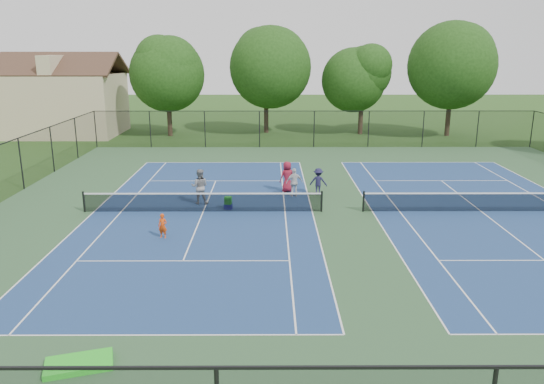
{
  "coord_description": "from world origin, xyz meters",
  "views": [
    {
      "loc": [
        -3.63,
        -25.44,
        7.93
      ],
      "look_at": [
        -3.54,
        -1.0,
        1.3
      ],
      "focal_mm": 35.0,
      "sensor_mm": 36.0,
      "label": 1
    }
  ],
  "objects_px": {
    "tree_back_a": "(167,70)",
    "bystander_c": "(287,177)",
    "instructor": "(200,187)",
    "bystander_b": "(318,181)",
    "clapboard_house": "(65,102)",
    "child_player": "(163,226)",
    "ball_hopper": "(228,200)",
    "tree_back_c": "(362,76)",
    "tree_back_d": "(453,61)",
    "ball_crate": "(228,207)",
    "bystander_a": "(294,182)",
    "tree_back_b": "(266,63)"
  },
  "relations": [
    {
      "from": "ball_crate",
      "to": "tree_back_a",
      "type": "bearing_deg",
      "value": 107.06
    },
    {
      "from": "tree_back_c",
      "to": "bystander_a",
      "type": "bearing_deg",
      "value": -108.24
    },
    {
      "from": "bystander_b",
      "to": "tree_back_a",
      "type": "bearing_deg",
      "value": -48.2
    },
    {
      "from": "tree_back_b",
      "to": "bystander_c",
      "type": "distance_m",
      "value": 22.9
    },
    {
      "from": "tree_back_d",
      "to": "ball_crate",
      "type": "distance_m",
      "value": 30.84
    },
    {
      "from": "tree_back_a",
      "to": "bystander_c",
      "type": "bearing_deg",
      "value": -62.8
    },
    {
      "from": "instructor",
      "to": "bystander_b",
      "type": "height_order",
      "value": "instructor"
    },
    {
      "from": "child_player",
      "to": "tree_back_d",
      "type": "bearing_deg",
      "value": 63.2
    },
    {
      "from": "tree_back_a",
      "to": "clapboard_house",
      "type": "bearing_deg",
      "value": 174.29
    },
    {
      "from": "clapboard_house",
      "to": "ball_crate",
      "type": "bearing_deg",
      "value": -54.93
    },
    {
      "from": "tree_back_a",
      "to": "tree_back_c",
      "type": "distance_m",
      "value": 18.04
    },
    {
      "from": "tree_back_b",
      "to": "bystander_a",
      "type": "relative_size",
      "value": 6.27
    },
    {
      "from": "tree_back_c",
      "to": "tree_back_d",
      "type": "distance_m",
      "value": 8.17
    },
    {
      "from": "clapboard_house",
      "to": "ball_hopper",
      "type": "distance_m",
      "value": 30.1
    },
    {
      "from": "tree_back_b",
      "to": "instructor",
      "type": "xyz_separation_m",
      "value": [
        -3.33,
        -24.56,
        -5.66
      ]
    },
    {
      "from": "instructor",
      "to": "tree_back_a",
      "type": "bearing_deg",
      "value": -73.61
    },
    {
      "from": "clapboard_house",
      "to": "instructor",
      "type": "xyz_separation_m",
      "value": [
        15.67,
        -23.56,
        -2.15
      ]
    },
    {
      "from": "ball_hopper",
      "to": "ball_crate",
      "type": "bearing_deg",
      "value": 0.0
    },
    {
      "from": "tree_back_a",
      "to": "child_player",
      "type": "height_order",
      "value": "tree_back_a"
    },
    {
      "from": "clapboard_house",
      "to": "ball_hopper",
      "type": "relative_size",
      "value": 28.0
    },
    {
      "from": "tree_back_b",
      "to": "bystander_c",
      "type": "height_order",
      "value": "tree_back_b"
    },
    {
      "from": "bystander_a",
      "to": "ball_crate",
      "type": "xyz_separation_m",
      "value": [
        -3.48,
        -2.4,
        -0.66
      ]
    },
    {
      "from": "bystander_a",
      "to": "bystander_b",
      "type": "xyz_separation_m",
      "value": [
        1.36,
        0.4,
        -0.05
      ]
    },
    {
      "from": "clapboard_house",
      "to": "instructor",
      "type": "bearing_deg",
      "value": -56.36
    },
    {
      "from": "bystander_a",
      "to": "bystander_c",
      "type": "relative_size",
      "value": 0.91
    },
    {
      "from": "instructor",
      "to": "ball_hopper",
      "type": "xyz_separation_m",
      "value": [
        1.55,
        -0.98,
        -0.47
      ]
    },
    {
      "from": "tree_back_d",
      "to": "instructor",
      "type": "xyz_separation_m",
      "value": [
        -20.33,
        -22.56,
        -5.89
      ]
    },
    {
      "from": "tree_back_a",
      "to": "clapboard_house",
      "type": "xyz_separation_m",
      "value": [
        -10.0,
        1.0,
        -2.95
      ]
    },
    {
      "from": "instructor",
      "to": "bystander_b",
      "type": "bearing_deg",
      "value": -161.8
    },
    {
      "from": "tree_back_a",
      "to": "ball_hopper",
      "type": "bearing_deg",
      "value": -72.94
    },
    {
      "from": "child_player",
      "to": "tree_back_c",
      "type": "bearing_deg",
      "value": 75.89
    },
    {
      "from": "tree_back_a",
      "to": "ball_hopper",
      "type": "distance_m",
      "value": 25.25
    },
    {
      "from": "bystander_a",
      "to": "ball_hopper",
      "type": "height_order",
      "value": "bystander_a"
    },
    {
      "from": "bystander_c",
      "to": "ball_hopper",
      "type": "relative_size",
      "value": 4.56
    },
    {
      "from": "bystander_a",
      "to": "bystander_b",
      "type": "distance_m",
      "value": 1.42
    },
    {
      "from": "child_player",
      "to": "ball_hopper",
      "type": "xyz_separation_m",
      "value": [
        2.49,
        4.24,
        -0.08
      ]
    },
    {
      "from": "clapboard_house",
      "to": "instructor",
      "type": "relative_size",
      "value": 5.76
    },
    {
      "from": "clapboard_house",
      "to": "bystander_a",
      "type": "height_order",
      "value": "clapboard_house"
    },
    {
      "from": "child_player",
      "to": "bystander_a",
      "type": "relative_size",
      "value": 0.68
    },
    {
      "from": "instructor",
      "to": "bystander_c",
      "type": "bearing_deg",
      "value": -150.28
    },
    {
      "from": "clapboard_house",
      "to": "bystander_c",
      "type": "xyz_separation_m",
      "value": [
        20.34,
        -21.13,
        -2.21
      ]
    },
    {
      "from": "bystander_a",
      "to": "ball_crate",
      "type": "distance_m",
      "value": 4.28
    },
    {
      "from": "tree_back_c",
      "to": "instructor",
      "type": "height_order",
      "value": "tree_back_c"
    },
    {
      "from": "child_player",
      "to": "ball_hopper",
      "type": "bearing_deg",
      "value": 70.2
    },
    {
      "from": "tree_back_c",
      "to": "tree_back_d",
      "type": "xyz_separation_m",
      "value": [
        8.0,
        -1.0,
        1.34
      ]
    },
    {
      "from": "tree_back_d",
      "to": "tree_back_c",
      "type": "bearing_deg",
      "value": 172.87
    },
    {
      "from": "bystander_b",
      "to": "tree_back_d",
      "type": "bearing_deg",
      "value": -112.31
    },
    {
      "from": "child_player",
      "to": "tree_back_b",
      "type": "bearing_deg",
      "value": 92.48
    },
    {
      "from": "instructor",
      "to": "tree_back_c",
      "type": "bearing_deg",
      "value": -115.35
    },
    {
      "from": "child_player",
      "to": "bystander_a",
      "type": "height_order",
      "value": "bystander_a"
    }
  ]
}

